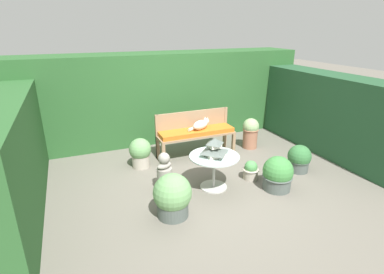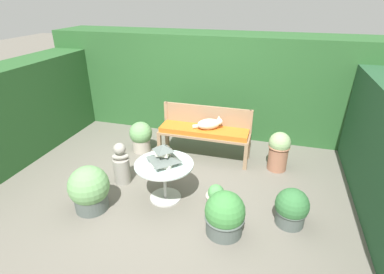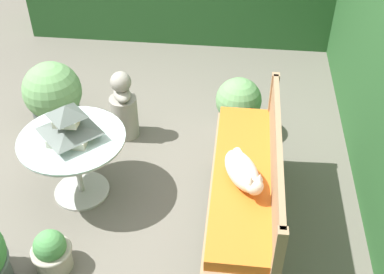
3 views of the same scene
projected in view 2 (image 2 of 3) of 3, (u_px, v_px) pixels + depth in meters
The scene contains 15 objects.
ground at pixel (173, 187), 4.41m from camera, with size 30.00×30.00×0.00m, color #666056.
foliage_hedge_back at pixel (211, 82), 6.08m from camera, with size 6.40×1.02×1.90m, color #285628.
foliage_hedge_left at pixel (11, 115), 4.91m from camera, with size 0.70×3.50×1.56m, color #285628.
garden_bench at pixel (204, 133), 5.00m from camera, with size 1.53×0.43×0.56m.
bench_backrest at pixel (207, 119), 5.09m from camera, with size 1.53×0.06×0.88m.
cat at pixel (209, 124), 4.90m from camera, with size 0.49×0.32×0.21m.
patio_table at pixel (164, 171), 3.99m from camera, with size 0.78×0.78×0.55m.
pagoda_birdhouse at pixel (164, 156), 3.89m from camera, with size 0.37×0.37×0.29m.
garden_bust at pixel (121, 165), 4.41m from camera, with size 0.29×0.24×0.65m.
potted_plant_table_far at pixel (225, 215), 3.48m from camera, with size 0.47×0.47×0.55m.
potted_plant_bench_right at pixel (89, 189), 3.86m from camera, with size 0.53×0.53×0.62m.
potted_plant_path_edge at pixel (141, 136), 5.31m from camera, with size 0.40×0.40×0.55m.
potted_plant_hedge_corner at pixel (216, 196), 3.96m from camera, with size 0.28×0.28×0.33m.
potted_plant_table_near at pixel (291, 208), 3.62m from camera, with size 0.41×0.41×0.49m.
potted_plant_patio_mid at pixel (279, 150), 4.73m from camera, with size 0.34×0.34×0.64m.
Camera 2 is at (1.28, -3.43, 2.59)m, focal length 28.00 mm.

